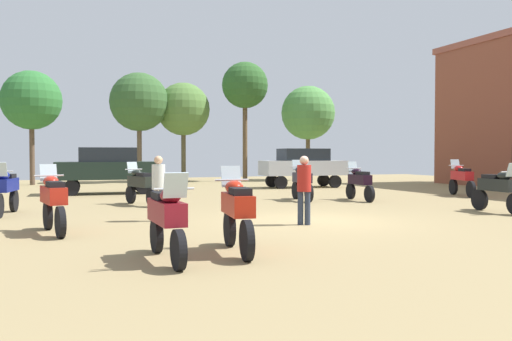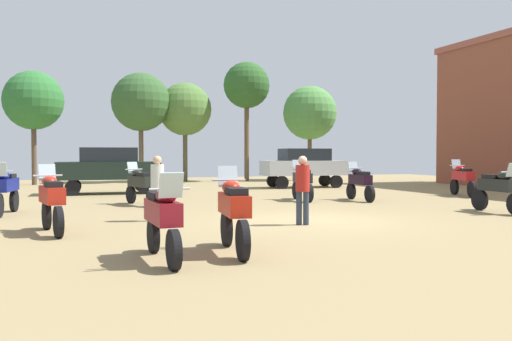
% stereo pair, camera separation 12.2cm
% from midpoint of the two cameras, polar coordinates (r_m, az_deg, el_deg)
% --- Properties ---
extents(ground_plane, '(44.00, 52.00, 0.02)m').
position_cam_midpoint_polar(ground_plane, '(13.70, 5.84, -5.48)').
color(ground_plane, '#937E54').
extents(motorcycle_1, '(0.62, 2.12, 1.50)m').
position_cam_midpoint_polar(motorcycle_1, '(9.24, -2.42, -4.34)').
color(motorcycle_1, black).
rests_on(motorcycle_1, ground).
extents(motorcycle_3, '(0.88, 2.23, 1.50)m').
position_cam_midpoint_polar(motorcycle_3, '(23.24, 21.09, -0.76)').
color(motorcycle_3, black).
rests_on(motorcycle_3, ground).
extents(motorcycle_4, '(0.62, 2.14, 1.50)m').
position_cam_midpoint_polar(motorcycle_4, '(19.67, 4.78, -1.10)').
color(motorcycle_4, black).
rests_on(motorcycle_4, ground).
extents(motorcycle_5, '(0.68, 2.11, 1.49)m').
position_cam_midpoint_polar(motorcycle_5, '(12.28, -21.23, -2.96)').
color(motorcycle_5, black).
rests_on(motorcycle_5, ground).
extents(motorcycle_7, '(0.69, 2.28, 1.50)m').
position_cam_midpoint_polar(motorcycle_7, '(16.52, -25.46, -1.79)').
color(motorcycle_7, black).
rests_on(motorcycle_7, ground).
extents(motorcycle_8, '(0.85, 2.16, 1.45)m').
position_cam_midpoint_polar(motorcycle_8, '(18.25, -12.52, -1.42)').
color(motorcycle_8, black).
rests_on(motorcycle_8, ground).
extents(motorcycle_9, '(0.62, 2.11, 1.47)m').
position_cam_midpoint_polar(motorcycle_9, '(17.07, 24.38, -1.74)').
color(motorcycle_9, black).
rests_on(motorcycle_9, ground).
extents(motorcycle_10, '(0.62, 2.15, 1.45)m').
position_cam_midpoint_polar(motorcycle_10, '(8.63, -9.96, -4.95)').
color(motorcycle_10, black).
rests_on(motorcycle_10, ground).
extents(motorcycle_11, '(0.62, 2.06, 1.44)m').
position_cam_midpoint_polar(motorcycle_11, '(19.93, 10.89, -1.18)').
color(motorcycle_11, black).
rests_on(motorcycle_11, ground).
extents(car_1, '(4.39, 2.03, 2.00)m').
position_cam_midpoint_polar(car_1, '(23.79, -15.81, 0.38)').
color(car_1, black).
rests_on(car_1, ground).
extents(car_3, '(4.41, 2.09, 2.00)m').
position_cam_midpoint_polar(car_3, '(27.33, 4.96, 0.62)').
color(car_3, black).
rests_on(car_3, ground).
extents(person_1, '(0.37, 0.37, 1.68)m').
position_cam_midpoint_polar(person_1, '(13.79, -10.69, -1.34)').
color(person_1, '#212945').
rests_on(person_1, ground).
extents(person_3, '(0.46, 0.46, 1.67)m').
position_cam_midpoint_polar(person_3, '(12.88, 4.92, -1.54)').
color(person_3, '#2B3547').
rests_on(person_3, ground).
extents(tree_1, '(3.54, 3.54, 6.22)m').
position_cam_midpoint_polar(tree_1, '(35.30, 5.52, 6.17)').
color(tree_1, brown).
rests_on(tree_1, ground).
extents(tree_2, '(3.27, 3.27, 6.35)m').
position_cam_midpoint_polar(tree_2, '(32.20, -23.11, 6.93)').
color(tree_2, brown).
rests_on(tree_2, ground).
extents(tree_4, '(3.32, 3.32, 6.20)m').
position_cam_midpoint_polar(tree_4, '(33.80, -7.93, 6.52)').
color(tree_4, brown).
rests_on(tree_4, ground).
extents(tree_6, '(2.93, 2.93, 7.57)m').
position_cam_midpoint_polar(tree_6, '(34.04, -1.30, 9.06)').
color(tree_6, brown).
rests_on(tree_6, ground).
extents(tree_8, '(3.54, 3.54, 6.64)m').
position_cam_midpoint_polar(tree_8, '(33.08, -12.57, 7.17)').
color(tree_8, brown).
rests_on(tree_8, ground).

